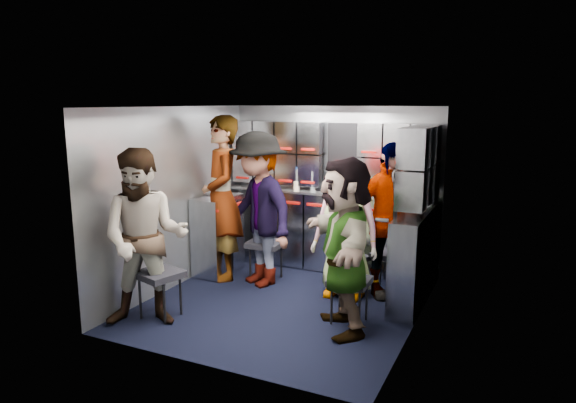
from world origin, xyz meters
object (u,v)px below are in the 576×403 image
at_px(jump_seat_mid_left, 266,246).
at_px(jump_seat_mid_right, 390,257).
at_px(jump_seat_near_left, 160,276).
at_px(attendant_arc_b, 258,209).
at_px(jump_seat_center, 350,259).
at_px(attendant_arc_c, 346,228).
at_px(jump_seat_near_right, 350,284).
at_px(attendant_standing, 222,198).
at_px(attendant_arc_a, 145,239).
at_px(attendant_arc_e, 345,246).
at_px(attendant_arc_d, 388,220).

xyz_separation_m(jump_seat_mid_left, jump_seat_mid_right, (1.47, 0.28, -0.03)).
relative_size(jump_seat_near_left, attendant_arc_b, 0.28).
bearing_deg(attendant_arc_b, jump_seat_center, 42.82).
bearing_deg(attendant_arc_c, jump_seat_mid_left, 174.75).
height_order(jump_seat_near_right, attendant_standing, attendant_standing).
bearing_deg(attendant_arc_a, jump_seat_mid_right, 16.66).
distance_m(jump_seat_mid_right, attendant_arc_e, 1.32).
xyz_separation_m(attendant_standing, attendant_arc_c, (1.57, 0.06, -0.22)).
distance_m(attendant_arc_b, attendant_arc_d, 1.50).
bearing_deg(jump_seat_near_right, jump_seat_near_left, -158.97).
relative_size(attendant_standing, attendant_arc_a, 1.15).
xyz_separation_m(attendant_arc_b, attendant_arc_d, (1.47, 0.28, -0.05)).
bearing_deg(attendant_arc_b, attendant_arc_c, 33.33).
bearing_deg(jump_seat_mid_left, attendant_standing, -163.79).
bearing_deg(attendant_arc_b, jump_seat_near_left, -80.51).
bearing_deg(jump_seat_near_left, attendant_arc_d, 39.12).
height_order(jump_seat_center, attendant_arc_a, attendant_arc_a).
height_order(jump_seat_mid_left, attendant_standing, attendant_standing).
relative_size(attendant_standing, attendant_arc_d, 1.16).
bearing_deg(jump_seat_mid_right, jump_seat_center, -155.31).
bearing_deg(jump_seat_near_left, attendant_arc_a, -90.00).
height_order(jump_seat_center, attendant_standing, attendant_standing).
xyz_separation_m(jump_seat_near_left, attendant_arc_b, (0.44, 1.28, 0.48)).
bearing_deg(attendant_arc_a, attendant_arc_c, 17.53).
xyz_separation_m(jump_seat_near_left, attendant_arc_a, (-0.00, -0.18, 0.44)).
xyz_separation_m(jump_seat_mid_right, attendant_arc_b, (-1.47, -0.46, 0.52)).
relative_size(jump_seat_mid_right, attendant_arc_e, 0.27).
xyz_separation_m(jump_seat_near_right, attendant_arc_c, (-0.28, 0.68, 0.38)).
distance_m(jump_seat_mid_left, attendant_standing, 0.79).
bearing_deg(jump_seat_center, attendant_arc_a, -130.96).
bearing_deg(jump_seat_near_left, jump_seat_center, 45.90).
bearing_deg(attendant_arc_c, attendant_arc_a, -134.33).
bearing_deg(attendant_arc_d, jump_seat_near_left, -176.79).
distance_m(jump_seat_center, attendant_arc_a, 2.34).
height_order(jump_seat_near_right, attendant_arc_d, attendant_arc_d).
xyz_separation_m(attendant_standing, attendant_arc_d, (1.99, 0.25, -0.13)).
relative_size(jump_seat_mid_right, attendant_arc_c, 0.29).
bearing_deg(attendant_arc_c, attendant_arc_b, -175.50).
bearing_deg(jump_seat_mid_left, attendant_arc_e, -35.73).
relative_size(jump_seat_near_left, attendant_arc_a, 0.29).
height_order(jump_seat_mid_right, attendant_arc_e, attendant_arc_e).
bearing_deg(attendant_standing, attendant_arc_c, 50.27).
height_order(jump_seat_near_right, attendant_arc_a, attendant_arc_a).
xyz_separation_m(jump_seat_mid_left, attendant_arc_e, (1.33, -0.96, 0.41)).
bearing_deg(jump_seat_near_left, attendant_standing, 93.12).
bearing_deg(attendant_arc_c, attendant_standing, -178.16).
xyz_separation_m(jump_seat_mid_right, attendant_arc_a, (-1.92, -1.92, 0.47)).
bearing_deg(jump_seat_center, attendant_arc_e, -75.23).
distance_m(jump_seat_center, attendant_arc_c, 0.45).
relative_size(attendant_arc_a, attendant_arc_d, 1.00).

